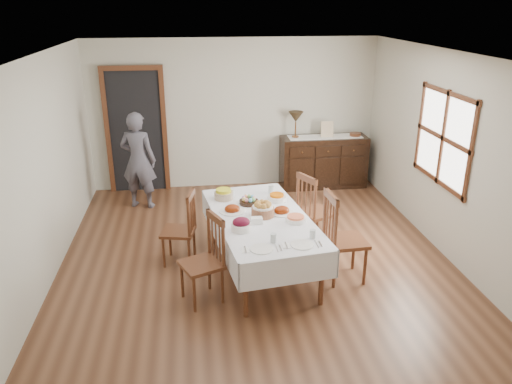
{
  "coord_description": "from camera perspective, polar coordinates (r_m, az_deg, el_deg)",
  "views": [
    {
      "loc": [
        -0.75,
        -5.61,
        3.17
      ],
      "look_at": [
        0.0,
        0.1,
        0.95
      ],
      "focal_mm": 35.0,
      "sensor_mm": 36.0,
      "label": 1
    }
  ],
  "objects": [
    {
      "name": "ground",
      "position": [
        6.49,
        0.12,
        -8.17
      ],
      "size": [
        6.0,
        6.0,
        0.0
      ],
      "primitive_type": "plane",
      "color": "brown"
    },
    {
      "name": "room_shell",
      "position": [
        6.25,
        -1.72,
        6.91
      ],
      "size": [
        5.02,
        6.02,
        2.65
      ],
      "color": "white",
      "rests_on": "ground"
    },
    {
      "name": "dining_table",
      "position": [
        6.05,
        0.61,
        -3.57
      ],
      "size": [
        1.37,
        2.27,
        0.73
      ],
      "rotation": [
        0.0,
        0.0,
        0.14
      ],
      "color": "white",
      "rests_on": "ground"
    },
    {
      "name": "chair_left_near",
      "position": [
        5.57,
        -5.8,
        -7.59
      ],
      "size": [
        0.55,
        0.55,
        1.01
      ],
      "rotation": [
        0.0,
        0.0,
        -1.17
      ],
      "color": "#582E1A",
      "rests_on": "ground"
    },
    {
      "name": "chair_left_far",
      "position": [
        6.38,
        -8.45,
        -4.04
      ],
      "size": [
        0.48,
        0.48,
        0.96
      ],
      "rotation": [
        0.0,
        0.0,
        -1.79
      ],
      "color": "#582E1A",
      "rests_on": "ground"
    },
    {
      "name": "chair_right_near",
      "position": [
        5.99,
        9.72,
        -5.02
      ],
      "size": [
        0.49,
        0.49,
        1.12
      ],
      "rotation": [
        0.0,
        0.0,
        1.62
      ],
      "color": "#582E1A",
      "rests_on": "ground"
    },
    {
      "name": "chair_right_far",
      "position": [
        6.81,
        6.61,
        -1.97
      ],
      "size": [
        0.57,
        0.57,
        1.03
      ],
      "rotation": [
        0.0,
        0.0,
        2.01
      ],
      "color": "#582E1A",
      "rests_on": "ground"
    },
    {
      "name": "sideboard",
      "position": [
        9.06,
        7.69,
        3.47
      ],
      "size": [
        1.52,
        0.55,
        0.91
      ],
      "color": "black",
      "rests_on": "ground"
    },
    {
      "name": "person",
      "position": [
        8.16,
        -13.33,
        3.88
      ],
      "size": [
        0.6,
        0.47,
        1.68
      ],
      "primitive_type": "imported",
      "rotation": [
        0.0,
        0.0,
        2.86
      ],
      "color": "#514F5B",
      "rests_on": "ground"
    },
    {
      "name": "bread_basket",
      "position": [
        6.0,
        0.78,
        -1.99
      ],
      "size": [
        0.28,
        0.28,
        0.19
      ],
      "color": "brown",
      "rests_on": "dining_table"
    },
    {
      "name": "egg_basket",
      "position": [
        6.37,
        -0.82,
        -1.03
      ],
      "size": [
        0.25,
        0.25,
        0.1
      ],
      "color": "black",
      "rests_on": "dining_table"
    },
    {
      "name": "ham_platter_a",
      "position": [
        6.14,
        -2.74,
        -2.03
      ],
      "size": [
        0.31,
        0.31,
        0.11
      ],
      "color": "white",
      "rests_on": "dining_table"
    },
    {
      "name": "ham_platter_b",
      "position": [
        6.1,
        2.96,
        -2.19
      ],
      "size": [
        0.29,
        0.29,
        0.11
      ],
      "color": "white",
      "rests_on": "dining_table"
    },
    {
      "name": "beet_bowl",
      "position": [
        5.64,
        -1.7,
        -3.75
      ],
      "size": [
        0.23,
        0.23,
        0.15
      ],
      "color": "white",
      "rests_on": "dining_table"
    },
    {
      "name": "carrot_bowl",
      "position": [
        6.47,
        2.39,
        -0.65
      ],
      "size": [
        0.24,
        0.24,
        0.09
      ],
      "color": "white",
      "rests_on": "dining_table"
    },
    {
      "name": "pineapple_bowl",
      "position": [
        6.53,
        -3.72,
        -0.27
      ],
      "size": [
        0.25,
        0.25,
        0.13
      ],
      "color": "tan",
      "rests_on": "dining_table"
    },
    {
      "name": "casserole_dish",
      "position": [
        5.89,
        4.55,
        -3.07
      ],
      "size": [
        0.24,
        0.24,
        0.07
      ],
      "color": "white",
      "rests_on": "dining_table"
    },
    {
      "name": "butter_dish",
      "position": [
        5.83,
        0.04,
        -3.25
      ],
      "size": [
        0.15,
        0.11,
        0.07
      ],
      "color": "white",
      "rests_on": "dining_table"
    },
    {
      "name": "setting_left",
      "position": [
        5.29,
        1.05,
        -6.09
      ],
      "size": [
        0.44,
        0.31,
        0.1
      ],
      "color": "white",
      "rests_on": "dining_table"
    },
    {
      "name": "setting_right",
      "position": [
        5.4,
        5.64,
        -5.6
      ],
      "size": [
        0.44,
        0.31,
        0.1
      ],
      "color": "white",
      "rests_on": "dining_table"
    },
    {
      "name": "glass_far_a",
      "position": [
        6.6,
        -2.77,
        -0.1
      ],
      "size": [
        0.07,
        0.07,
        0.1
      ],
      "color": "silver",
      "rests_on": "dining_table"
    },
    {
      "name": "glass_far_b",
      "position": [
        6.72,
        1.73,
        0.34
      ],
      "size": [
        0.07,
        0.07,
        0.11
      ],
      "color": "silver",
      "rests_on": "dining_table"
    },
    {
      "name": "runner",
      "position": [
        8.93,
        7.88,
        6.28
      ],
      "size": [
        1.3,
        0.35,
        0.01
      ],
      "color": "white",
      "rests_on": "sideboard"
    },
    {
      "name": "table_lamp",
      "position": [
        8.76,
        4.58,
        8.47
      ],
      "size": [
        0.26,
        0.26,
        0.46
      ],
      "color": "brown",
      "rests_on": "sideboard"
    },
    {
      "name": "picture_frame",
      "position": [
        8.89,
        8.13,
        7.1
      ],
      "size": [
        0.22,
        0.08,
        0.28
      ],
      "color": "beige",
      "rests_on": "sideboard"
    },
    {
      "name": "deco_bowl",
      "position": [
        9.07,
        11.26,
        6.46
      ],
      "size": [
        0.2,
        0.2,
        0.06
      ],
      "color": "#582E1A",
      "rests_on": "sideboard"
    }
  ]
}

